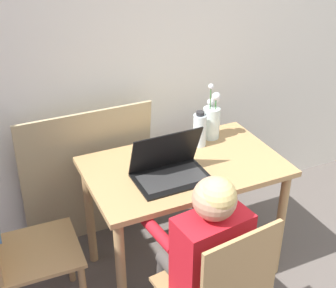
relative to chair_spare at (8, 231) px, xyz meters
name	(u,v)px	position (x,y,z in m)	size (l,w,h in m)	color
wall_back	(184,31)	(1.21, 0.59, 0.66)	(6.40, 0.05, 2.50)	white
dining_table	(184,181)	(0.93, 0.00, 0.02)	(1.05, 0.64, 0.72)	tan
chair_spare	(8,231)	(0.00, 0.00, 0.00)	(0.44, 0.41, 0.88)	tan
person_seated	(205,246)	(0.77, -0.53, 0.05)	(0.37, 0.46, 1.02)	red
laptop	(169,167)	(0.81, -0.07, 0.18)	(0.38, 0.26, 0.24)	black
flower_vase	(212,119)	(1.21, 0.21, 0.24)	(0.10, 0.10, 0.34)	silver
water_bottle	(200,130)	(1.10, 0.16, 0.23)	(0.08, 0.08, 0.21)	silver
cardboard_panel	(88,178)	(0.52, 0.46, -0.12)	(0.79, 0.15, 0.93)	tan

